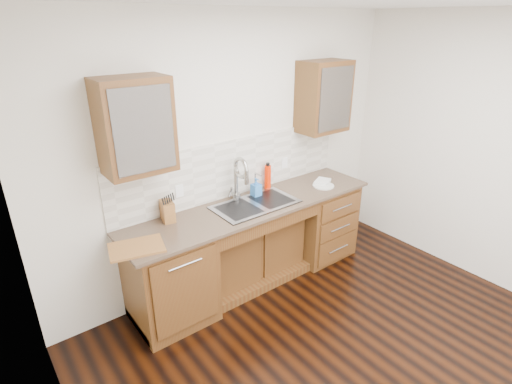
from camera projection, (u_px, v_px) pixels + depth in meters
ground at (359, 368)px, 3.28m from camera, size 4.00×3.50×0.10m
wall_back at (232, 152)px, 4.04m from camera, size 4.00×0.10×2.70m
wall_left at (61, 359)px, 1.58m from camera, size 0.10×3.50×2.70m
wall_right at (511, 158)px, 3.87m from camera, size 0.10×3.50×2.70m
base_cabinet_left at (170, 278)px, 3.61m from camera, size 0.70×0.62×0.88m
base_cabinet_center at (249, 248)px, 4.24m from camera, size 1.20×0.44×0.70m
base_cabinet_right at (318, 219)px, 4.67m from camera, size 0.70×0.62×0.88m
countertop at (254, 206)px, 3.95m from camera, size 2.70×0.65×0.03m
backsplash at (236, 167)px, 4.05m from camera, size 2.70×0.02×0.59m
sink at (255, 212)px, 3.96m from camera, size 0.84×0.46×0.19m
faucet at (236, 181)px, 3.98m from camera, size 0.04×0.04×0.40m
filter_tap at (255, 182)px, 4.16m from camera, size 0.02×0.02×0.24m
upper_cabinet_left at (135, 126)px, 3.10m from camera, size 0.55×0.34×0.75m
upper_cabinet_right at (323, 97)px, 4.27m from camera, size 0.55×0.34×0.75m
outlet_left at (179, 191)px, 3.71m from camera, size 0.08×0.01×0.12m
outlet_right at (285, 163)px, 4.44m from camera, size 0.08×0.01×0.12m
soap_bottle at (256, 187)px, 4.08m from camera, size 0.09×0.09×0.20m
water_bottle at (268, 177)px, 4.26m from camera, size 0.07×0.07×0.26m
plate at (323, 186)px, 4.36m from camera, size 0.28×0.28×0.01m
dish_towel at (322, 182)px, 4.41m from camera, size 0.24×0.22×0.03m
knife_block at (168, 211)px, 3.59m from camera, size 0.13×0.18×0.19m
cutting_board at (136, 248)px, 3.17m from camera, size 0.48×0.39×0.02m
cup_left_a at (120, 135)px, 3.05m from camera, size 0.16×0.16×0.11m
cup_left_b at (148, 130)px, 3.18m from camera, size 0.13×0.13×0.10m
cup_right_a at (320, 102)px, 4.27m from camera, size 0.16×0.16×0.10m
cup_right_b at (330, 100)px, 4.35m from camera, size 0.11×0.11×0.10m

